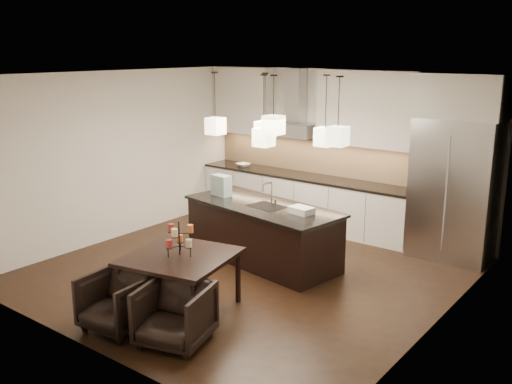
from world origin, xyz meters
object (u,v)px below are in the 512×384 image
Objects in this scene: armchair_right at (175,315)px; island_body at (262,234)px; armchair_left at (117,302)px; dining_table at (181,283)px; refrigerator at (454,189)px.

island_body is at bearing 90.01° from armchair_right.
armchair_right is at bearing -65.19° from island_body.
dining_table is at bearing 67.36° from armchair_left.
dining_table reaches higher than armchair_left.
armchair_left is (-2.22, -4.64, -0.75)m from refrigerator.
armchair_left is (-0.03, -2.75, -0.09)m from island_body.
armchair_right is (0.53, -0.63, -0.02)m from dining_table.
armchair_left is at bearing 175.45° from armchair_right.
dining_table is (-1.98, -3.86, -0.72)m from refrigerator.
armchair_left is 0.79m from armchair_right.
island_body is at bearing 84.19° from armchair_left.
refrigerator is 2.90× the size of armchair_right.
island_body is 1.98m from dining_table.
island_body is at bearing 84.83° from dining_table.
island_body reaches higher than armchair_right.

